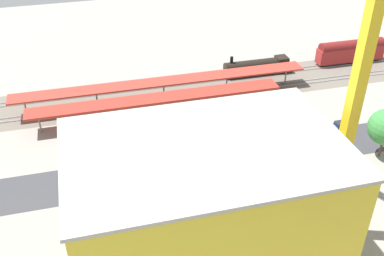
% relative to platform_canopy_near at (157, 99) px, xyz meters
% --- Properties ---
extents(ground_plane, '(186.34, 186.34, 0.00)m').
position_rel_platform_canopy_near_xyz_m(ground_plane, '(-14.46, 13.35, -4.01)').
color(ground_plane, gray).
rests_on(ground_plane, ground).
extents(rail_bed, '(116.72, 16.68, 0.01)m').
position_rel_platform_canopy_near_xyz_m(rail_bed, '(-14.46, -8.93, -4.01)').
color(rail_bed, '#665E54').
rests_on(rail_bed, ground).
extents(street_asphalt, '(116.62, 11.25, 0.01)m').
position_rel_platform_canopy_near_xyz_m(street_asphalt, '(-14.46, 17.27, -4.01)').
color(street_asphalt, '#38383D').
rests_on(street_asphalt, ground).
extents(track_rails, '(116.44, 10.24, 0.12)m').
position_rel_platform_canopy_near_xyz_m(track_rails, '(-14.46, -8.93, -3.83)').
color(track_rails, '#9E9EA8').
rests_on(track_rails, ground).
extents(platform_canopy_near, '(48.75, 5.08, 4.27)m').
position_rel_platform_canopy_near_xyz_m(platform_canopy_near, '(0.00, 0.00, 0.00)').
color(platform_canopy_near, '#A82D23').
rests_on(platform_canopy_near, ground).
extents(platform_canopy_far, '(60.52, 5.24, 4.34)m').
position_rel_platform_canopy_near_xyz_m(platform_canopy_far, '(-2.71, -6.36, 0.12)').
color(platform_canopy_far, '#B73328').
rests_on(platform_canopy_far, ground).
extents(locomotive, '(16.33, 3.04, 5.05)m').
position_rel_platform_canopy_near_xyz_m(locomotive, '(-26.37, -12.15, -2.19)').
color(locomotive, black).
rests_on(locomotive, ground).
extents(passenger_coach, '(16.84, 3.13, 5.70)m').
position_rel_platform_canopy_near_xyz_m(passenger_coach, '(-49.82, -12.15, -1.01)').
color(passenger_coach, black).
rests_on(passenger_coach, ground).
extents(parked_car_0, '(4.57, 1.90, 1.61)m').
position_rel_platform_canopy_near_xyz_m(parked_car_0, '(-31.92, 13.92, -3.29)').
color(parked_car_0, black).
rests_on(parked_car_0, ground).
extents(parked_car_1, '(4.47, 1.71, 1.65)m').
position_rel_platform_canopy_near_xyz_m(parked_car_1, '(-25.31, 13.82, -3.27)').
color(parked_car_1, black).
rests_on(parked_car_1, ground).
extents(parked_car_2, '(4.66, 1.85, 1.75)m').
position_rel_platform_canopy_near_xyz_m(parked_car_2, '(-18.95, 13.50, -3.24)').
color(parked_car_2, black).
rests_on(parked_car_2, ground).
extents(parked_car_3, '(4.61, 1.88, 1.56)m').
position_rel_platform_canopy_near_xyz_m(parked_car_3, '(-11.78, 13.89, -3.31)').
color(parked_car_3, black).
rests_on(parked_car_3, ground).
extents(parked_car_4, '(4.24, 1.87, 1.64)m').
position_rel_platform_canopy_near_xyz_m(parked_car_4, '(-5.35, 13.96, -3.28)').
color(parked_car_4, black).
rests_on(parked_car_4, ground).
extents(parked_car_5, '(4.51, 1.85, 1.64)m').
position_rel_platform_canopy_near_xyz_m(parked_car_5, '(1.09, 14.16, -3.27)').
color(parked_car_5, black).
rests_on(parked_car_5, ground).
extents(construction_building, '(29.68, 19.29, 18.40)m').
position_rel_platform_canopy_near_xyz_m(construction_building, '(2.34, 37.81, 5.19)').
color(construction_building, yellow).
rests_on(construction_building, ground).
extents(construction_roof_slab, '(30.30, 19.90, 0.40)m').
position_rel_platform_canopy_near_xyz_m(construction_roof_slab, '(2.34, 37.81, 14.59)').
color(construction_roof_slab, '#ADA89E').
rests_on(construction_roof_slab, construction_building).
extents(tower_crane, '(11.43, 23.96, 37.78)m').
position_rel_platform_canopy_near_xyz_m(tower_crane, '(-14.93, 34.91, 18.10)').
color(tower_crane, gray).
rests_on(tower_crane, ground).
extents(box_truck_0, '(8.63, 3.28, 3.43)m').
position_rel_platform_canopy_near_xyz_m(box_truck_0, '(4.39, 23.57, -2.33)').
color(box_truck_0, black).
rests_on(box_truck_0, ground).
extents(box_truck_1, '(9.20, 3.09, 3.26)m').
position_rel_platform_canopy_near_xyz_m(box_truck_1, '(-7.67, 24.19, -2.40)').
color(box_truck_1, black).
rests_on(box_truck_1, ground).
extents(box_truck_2, '(9.40, 2.64, 3.20)m').
position_rel_platform_canopy_near_xyz_m(box_truck_2, '(5.40, 24.18, -2.41)').
color(box_truck_2, black).
rests_on(box_truck_2, ground).
extents(street_tree_0, '(4.28, 4.28, 7.35)m').
position_rel_platform_canopy_near_xyz_m(street_tree_0, '(-13.28, 22.32, 1.18)').
color(street_tree_0, brown).
rests_on(street_tree_0, ground).
extents(street_tree_2, '(4.51, 4.51, 7.01)m').
position_rel_platform_canopy_near_xyz_m(street_tree_2, '(1.34, 21.84, 0.71)').
color(street_tree_2, brown).
rests_on(street_tree_2, ground).
extents(street_tree_3, '(4.54, 4.54, 7.30)m').
position_rel_platform_canopy_near_xyz_m(street_tree_3, '(-3.77, 21.37, 1.00)').
color(street_tree_3, brown).
rests_on(street_tree_3, ground).
extents(street_tree_4, '(5.32, 5.32, 7.61)m').
position_rel_platform_canopy_near_xyz_m(street_tree_4, '(-7.11, 22.24, 0.94)').
color(street_tree_4, brown).
rests_on(street_tree_4, ground).
extents(street_tree_5, '(4.94, 4.94, 7.14)m').
position_rel_platform_canopy_near_xyz_m(street_tree_5, '(-17.27, 22.28, 0.64)').
color(street_tree_5, brown).
rests_on(street_tree_5, ground).
extents(traffic_light, '(0.50, 0.36, 7.23)m').
position_rel_platform_canopy_near_xyz_m(traffic_light, '(-0.83, 12.89, 0.74)').
color(traffic_light, '#333333').
rests_on(traffic_light, ground).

